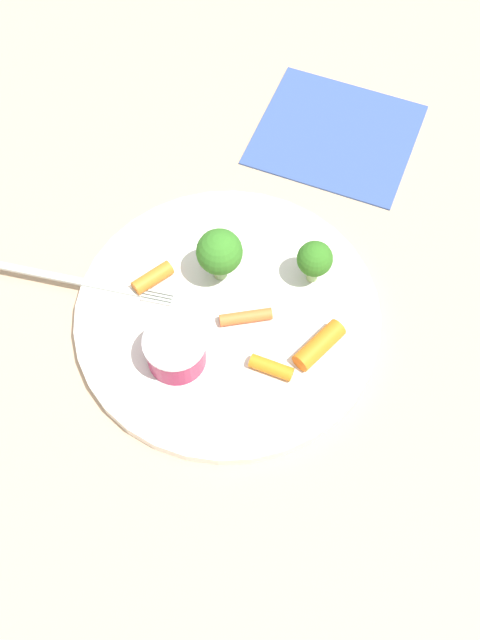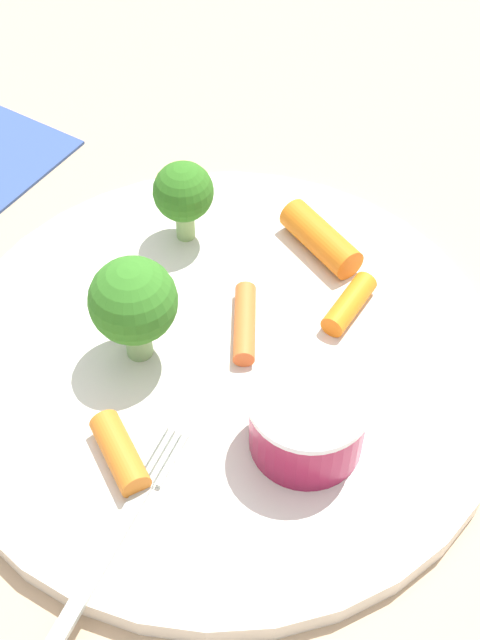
{
  "view_description": "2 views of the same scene",
  "coord_description": "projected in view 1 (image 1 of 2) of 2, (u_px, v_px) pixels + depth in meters",
  "views": [
    {
      "loc": [
        0.28,
        0.14,
        0.58
      ],
      "look_at": [
        0.01,
        0.02,
        0.03
      ],
      "focal_mm": 41.05,
      "sensor_mm": 36.0,
      "label": 1
    },
    {
      "loc": [
        0.16,
        -0.21,
        0.34
      ],
      "look_at": [
        -0.0,
        0.02,
        0.02
      ],
      "focal_mm": 48.32,
      "sensor_mm": 36.0,
      "label": 2
    }
  ],
  "objects": [
    {
      "name": "plate",
      "position": [
        228.0,
        316.0,
        0.65
      ],
      "size": [
        0.27,
        0.27,
        0.01
      ],
      "primitive_type": "cylinder",
      "color": "silver",
      "rests_on": "ground_plane"
    },
    {
      "name": "broccoli_floret_1",
      "position": [
        315.0,
        260.0,
        0.64
      ],
      "size": [
        0.03,
        0.03,
        0.05
      ],
      "color": "#92B76E",
      "rests_on": "plate"
    },
    {
      "name": "carrot_stick_1",
      "position": [
        152.0,
        279.0,
        0.66
      ],
      "size": [
        0.04,
        0.03,
        0.01
      ],
      "primitive_type": "cylinder",
      "rotation": [
        1.57,
        0.0,
        1.1
      ],
      "color": "orange",
      "rests_on": "plate"
    },
    {
      "name": "carrot_stick_2",
      "position": [
        321.0,
        342.0,
        0.62
      ],
      "size": [
        0.05,
        0.03,
        0.02
      ],
      "primitive_type": "cylinder",
      "rotation": [
        1.57,
        0.0,
        4.37
      ],
      "color": "orange",
      "rests_on": "plate"
    },
    {
      "name": "napkin",
      "position": [
        336.0,
        134.0,
        0.76
      ],
      "size": [
        0.16,
        0.17,
        0.0
      ],
      "primitive_type": "cube",
      "rotation": [
        0.0,
        0.0,
        0.06
      ],
      "color": "#354D88",
      "rests_on": "ground_plane"
    },
    {
      "name": "carrot_stick_3",
      "position": [
        246.0,
        317.0,
        0.64
      ],
      "size": [
        0.03,
        0.04,
        0.01
      ],
      "primitive_type": "cylinder",
      "rotation": [
        1.57,
        0.0,
        0.6
      ],
      "color": "orange",
      "rests_on": "plate"
    },
    {
      "name": "sauce_cup",
      "position": [
        176.0,
        350.0,
        0.61
      ],
      "size": [
        0.05,
        0.05,
        0.03
      ],
      "color": "maroon",
      "rests_on": "plate"
    },
    {
      "name": "broccoli_floret_0",
      "position": [
        219.0,
        253.0,
        0.63
      ],
      "size": [
        0.04,
        0.04,
        0.06
      ],
      "color": "#82AC6A",
      "rests_on": "plate"
    },
    {
      "name": "ground_plane",
      "position": [
        228.0,
        319.0,
        0.66
      ],
      "size": [
        2.4,
        2.4,
        0.0
      ],
      "primitive_type": "plane",
      "color": "tan"
    },
    {
      "name": "carrot_stick_0",
      "position": [
        271.0,
        367.0,
        0.61
      ],
      "size": [
        0.01,
        0.04,
        0.01
      ],
      "primitive_type": "cylinder",
      "rotation": [
        1.57,
        0.0,
        0.06
      ],
      "color": "orange",
      "rests_on": "plate"
    },
    {
      "name": "fork",
      "position": [
        81.0,
        282.0,
        0.66
      ],
      "size": [
        0.05,
        0.18,
        0.0
      ],
      "color": "#B3BCB3",
      "rests_on": "plate"
    }
  ]
}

